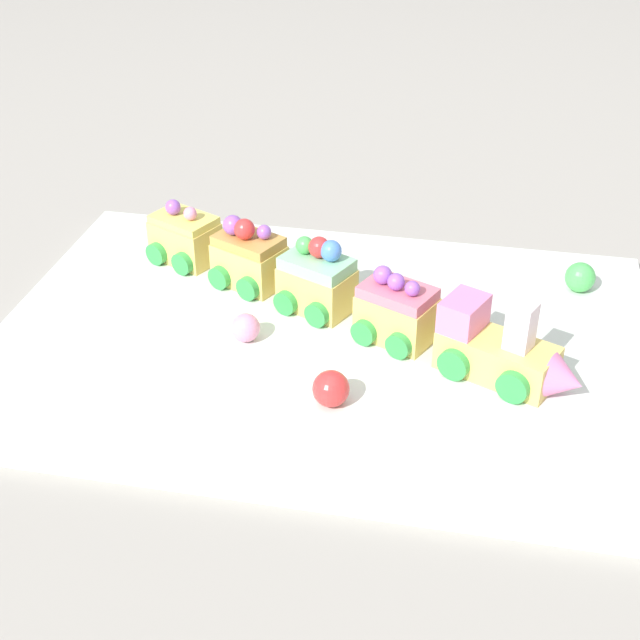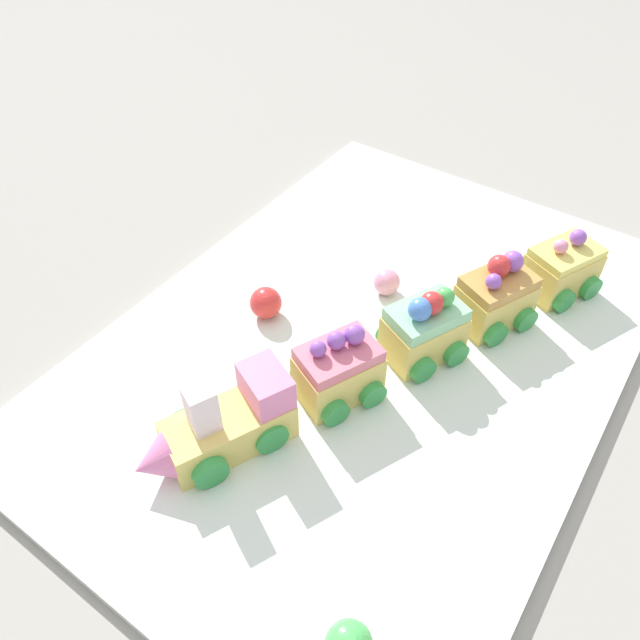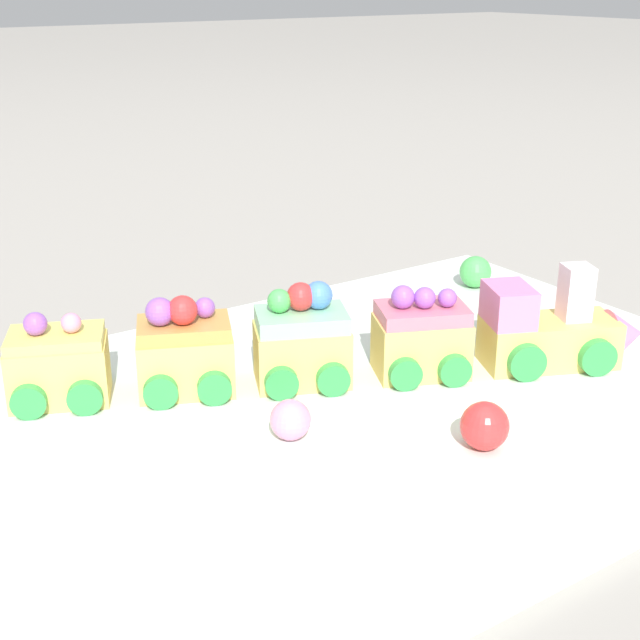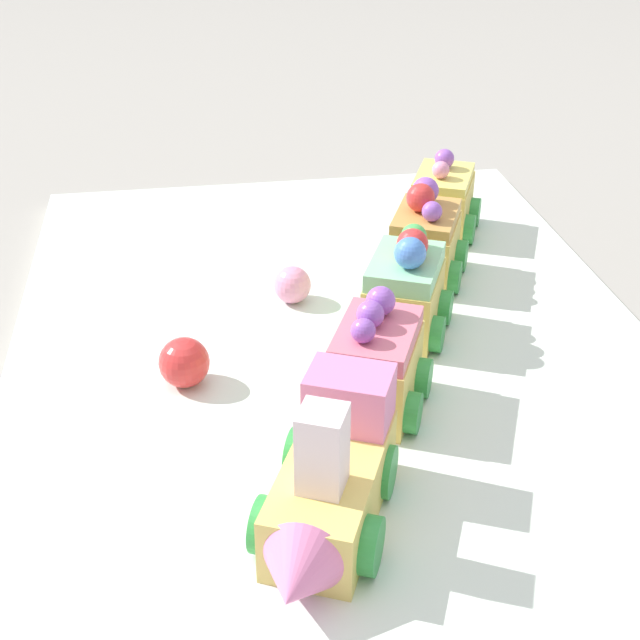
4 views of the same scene
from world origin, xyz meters
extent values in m
plane|color=gray|center=(0.00, 0.00, 0.00)|extent=(10.00, 10.00, 0.00)
cube|color=silver|center=(0.00, 0.00, 0.01)|extent=(0.62, 0.43, 0.01)
cube|color=#EACC66|center=(0.16, -0.03, 0.03)|extent=(0.11, 0.08, 0.04)
cube|color=pink|center=(0.13, -0.02, 0.06)|extent=(0.05, 0.05, 0.03)
cone|color=pink|center=(0.22, -0.06, 0.03)|extent=(0.04, 0.05, 0.04)
cube|color=white|center=(0.18, -0.04, 0.06)|extent=(0.03, 0.03, 0.02)
cube|color=white|center=(0.18, -0.04, 0.08)|extent=(0.03, 0.03, 0.02)
cylinder|color=green|center=(0.18, -0.07, 0.03)|extent=(0.03, 0.02, 0.03)
cylinder|color=green|center=(0.20, -0.02, 0.03)|extent=(0.03, 0.02, 0.03)
cylinder|color=green|center=(0.13, -0.04, 0.03)|extent=(0.03, 0.02, 0.03)
cylinder|color=green|center=(0.15, 0.00, 0.03)|extent=(0.03, 0.02, 0.03)
cube|color=#EACC66|center=(0.07, 0.01, 0.03)|extent=(0.08, 0.07, 0.04)
cube|color=#E57084|center=(0.07, 0.01, 0.06)|extent=(0.08, 0.07, 0.01)
sphere|color=#9956C6|center=(0.05, 0.02, 0.07)|extent=(0.02, 0.02, 0.02)
sphere|color=#9956C6|center=(0.07, 0.01, 0.07)|extent=(0.02, 0.02, 0.02)
sphere|color=#9956C6|center=(0.08, 0.00, 0.07)|extent=(0.02, 0.02, 0.01)
cylinder|color=green|center=(0.08, -0.02, 0.02)|extent=(0.03, 0.02, 0.02)
cylinder|color=green|center=(0.10, 0.03, 0.02)|extent=(0.03, 0.02, 0.02)
cylinder|color=green|center=(0.04, -0.01, 0.02)|extent=(0.03, 0.02, 0.02)
cylinder|color=green|center=(0.06, 0.04, 0.02)|extent=(0.03, 0.02, 0.02)
cube|color=#EACC66|center=(-0.01, 0.05, 0.03)|extent=(0.08, 0.07, 0.04)
cube|color=#93DBA3|center=(-0.01, 0.05, 0.06)|extent=(0.08, 0.07, 0.01)
sphere|color=#4CBC56|center=(-0.03, 0.06, 0.08)|extent=(0.02, 0.02, 0.02)
sphere|color=red|center=(-0.01, 0.05, 0.08)|extent=(0.03, 0.03, 0.02)
sphere|color=#4C84E0|center=(0.00, 0.05, 0.08)|extent=(0.03, 0.03, 0.02)
cylinder|color=green|center=(-0.01, 0.02, 0.02)|extent=(0.03, 0.02, 0.02)
cylinder|color=green|center=(0.01, 0.06, 0.02)|extent=(0.03, 0.02, 0.02)
cylinder|color=green|center=(-0.04, 0.03, 0.02)|extent=(0.03, 0.02, 0.02)
cylinder|color=green|center=(-0.02, 0.08, 0.02)|extent=(0.03, 0.02, 0.02)
cube|color=#EACC66|center=(-0.09, 0.08, 0.03)|extent=(0.08, 0.07, 0.04)
cube|color=#CC9347|center=(-0.09, 0.08, 0.06)|extent=(0.08, 0.07, 0.01)
sphere|color=#9956C6|center=(-0.11, 0.09, 0.08)|extent=(0.03, 0.03, 0.02)
sphere|color=red|center=(-0.09, 0.08, 0.08)|extent=(0.03, 0.03, 0.02)
sphere|color=#9956C6|center=(-0.07, 0.08, 0.07)|extent=(0.02, 0.02, 0.01)
cylinder|color=green|center=(-0.09, 0.05, 0.02)|extent=(0.03, 0.02, 0.02)
cylinder|color=green|center=(-0.06, 0.10, 0.02)|extent=(0.03, 0.02, 0.02)
cylinder|color=green|center=(-0.12, 0.07, 0.02)|extent=(0.03, 0.02, 0.02)
cylinder|color=green|center=(-0.10, 0.12, 0.02)|extent=(0.03, 0.02, 0.02)
cube|color=#EACC66|center=(-0.17, 0.12, 0.03)|extent=(0.08, 0.07, 0.04)
cube|color=#EFE066|center=(-0.17, 0.12, 0.06)|extent=(0.08, 0.07, 0.01)
sphere|color=#9956C6|center=(-0.18, 0.12, 0.07)|extent=(0.02, 0.02, 0.02)
sphere|color=pink|center=(-0.16, 0.11, 0.07)|extent=(0.02, 0.02, 0.01)
cylinder|color=green|center=(-0.17, 0.09, 0.02)|extent=(0.03, 0.02, 0.02)
cylinder|color=green|center=(-0.14, 0.14, 0.02)|extent=(0.03, 0.02, 0.02)
cylinder|color=green|center=(-0.20, 0.10, 0.02)|extent=(0.03, 0.02, 0.02)
cylinder|color=green|center=(-0.18, 0.15, 0.02)|extent=(0.03, 0.02, 0.02)
sphere|color=pink|center=(-0.07, -0.02, 0.03)|extent=(0.03, 0.03, 0.03)
sphere|color=red|center=(0.03, -0.10, 0.03)|extent=(0.03, 0.03, 0.03)
camera|label=1|loc=(0.14, -0.69, 0.47)|focal=50.00mm
camera|label=2|loc=(0.36, 0.19, 0.44)|focal=35.00mm
camera|label=3|loc=(-0.34, -0.46, 0.30)|focal=50.00mm
camera|label=4|loc=(0.50, -0.09, 0.32)|focal=50.00mm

